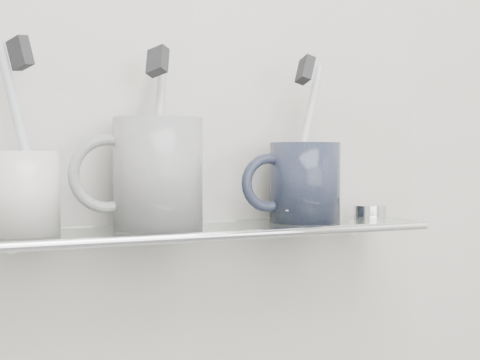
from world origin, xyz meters
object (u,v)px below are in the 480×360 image
mug_center (158,173)px  mug_right (305,182)px  shelf_glass (212,230)px  mug_left (22,193)px

mug_center → mug_right: bearing=-22.1°
shelf_glass → mug_left: mug_left is taller
shelf_glass → mug_center: 0.09m
mug_center → mug_right: (0.18, 0.00, -0.01)m
shelf_glass → mug_left: (-0.20, 0.00, 0.05)m
shelf_glass → mug_right: size_ratio=5.28×
shelf_glass → mug_left: bearing=178.6°
mug_center → mug_right: 0.18m
mug_left → shelf_glass: bearing=-21.8°
mug_left → mug_center: (0.14, 0.00, 0.02)m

